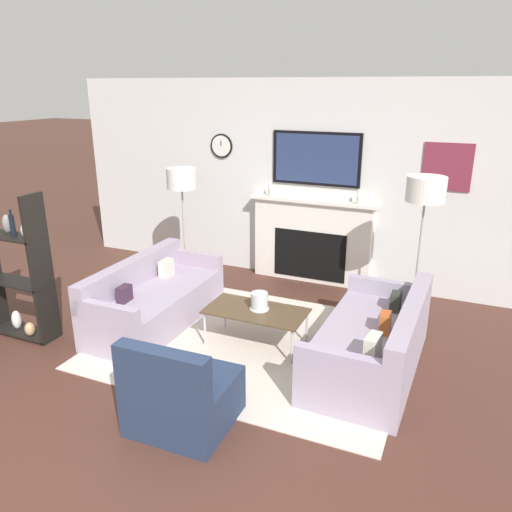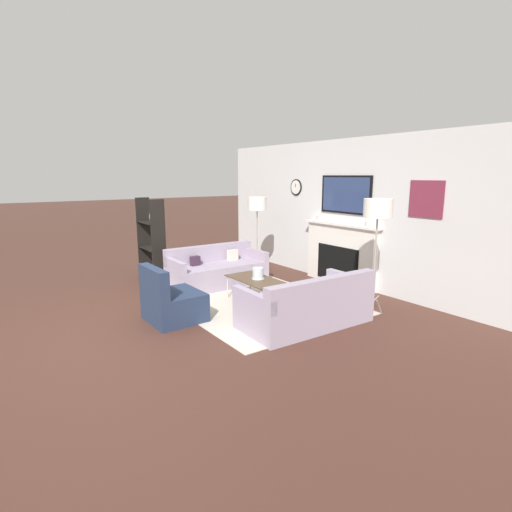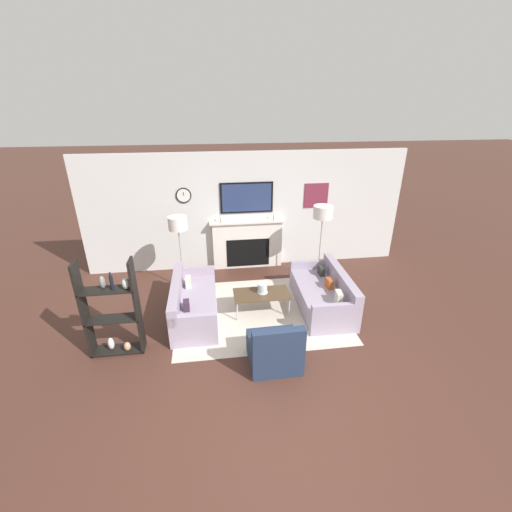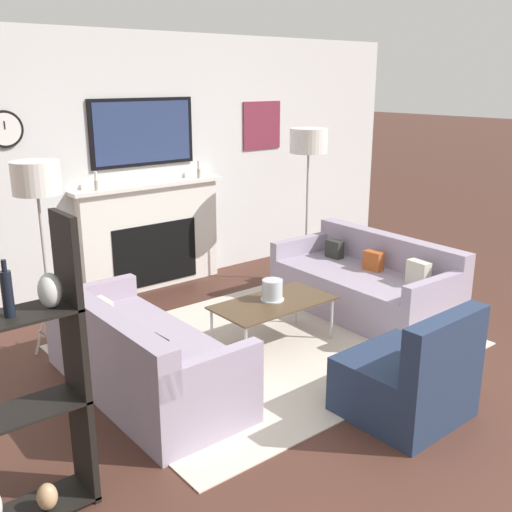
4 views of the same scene
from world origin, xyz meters
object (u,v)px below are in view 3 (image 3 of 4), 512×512
Objects in this scene: couch_right at (324,295)px; armchair at (275,350)px; hurricane_candle at (262,289)px; floor_lamp_left at (178,224)px; floor_lamp_right at (323,213)px; couch_left at (193,304)px; coffee_table at (262,295)px; shelf_unit at (112,312)px.

armchair reaches higher than couch_right.
couch_right is 9.01× the size of hurricane_candle.
floor_lamp_right is at bearing 0.00° from floor_lamp_left.
couch_right is 2.26× the size of armchair.
armchair is (1.26, -1.46, -0.00)m from couch_left.
coffee_table is 5.13× the size of hurricane_candle.
hurricane_candle is at bearing -143.09° from floor_lamp_right.
coffee_table is at bearing -119.25° from hurricane_candle.
couch_right is 1.14× the size of shelf_unit.
armchair is at bearing -119.97° from floor_lamp_right.
couch_left is 1.13× the size of shelf_unit.
couch_left is at bearing -179.01° from hurricane_candle.
couch_left is 1.49m from shelf_unit.
couch_left reaches higher than coffee_table.
hurricane_candle is (0.02, 0.04, 0.11)m from coffee_table.
floor_lamp_right is at bearing 37.47° from coffee_table.
floor_lamp_right reaches higher than shelf_unit.
floor_lamp_right reaches higher than floor_lamp_left.
hurricane_candle is at bearing 60.75° from coffee_table.
hurricane_candle is at bearing -34.90° from floor_lamp_left.
floor_lamp_left is 2.23m from shelf_unit.
shelf_unit reaches higher than couch_left.
couch_right is (2.50, -0.00, -0.00)m from couch_left.
coffee_table is (0.02, 1.44, 0.11)m from armchair.
couch_right is at bearing -21.88° from floor_lamp_left.
floor_lamp_left is (-1.52, 1.11, 1.08)m from coffee_table.
shelf_unit is (-1.15, -0.81, 0.48)m from couch_left.
armchair is 3.99× the size of hurricane_candle.
floor_lamp_left reaches higher than couch_left.
hurricane_candle is at bearing 0.99° from couch_left.
hurricane_candle is 0.13× the size of shelf_unit.
couch_left is at bearing -77.89° from floor_lamp_left.
floor_lamp_right reaches higher than hurricane_candle.
couch_right is at bearing -1.21° from hurricane_candle.
couch_right reaches higher than hurricane_candle.
coffee_table is 0.64× the size of floor_lamp_left.
shelf_unit is (-2.41, 0.65, 0.48)m from armchair.
coffee_table is 2.59m from shelf_unit.
couch_left is at bearing -158.14° from floor_lamp_right.
armchair is 1.44m from coffee_table.
floor_lamp_right is at bearing 26.10° from shelf_unit.
coffee_table is at bearing -0.72° from couch_left.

